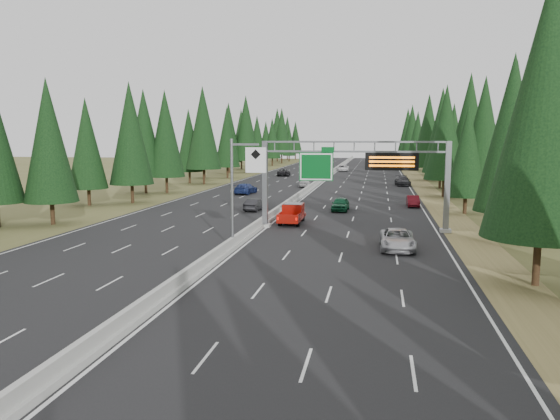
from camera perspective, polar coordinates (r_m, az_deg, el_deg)
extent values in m
cube|color=black|center=(93.96, 3.85, 2.59)|extent=(32.00, 260.00, 0.08)
cube|color=olive|center=(93.68, 14.74, 2.34)|extent=(3.60, 260.00, 0.06)
cube|color=#505226|center=(97.55, -6.61, 2.73)|extent=(3.60, 260.00, 0.06)
cube|color=#989893|center=(93.94, 3.85, 2.70)|extent=(0.70, 260.00, 0.30)
cube|color=#989893|center=(93.91, 3.85, 2.95)|extent=(0.30, 260.00, 0.60)
cube|color=slate|center=(49.25, -1.57, 2.70)|extent=(0.45, 0.45, 7.80)
cube|color=#989893|center=(49.71, -1.56, -1.61)|extent=(0.90, 0.90, 0.30)
cube|color=slate|center=(48.56, 17.07, 2.30)|extent=(0.45, 0.45, 7.80)
cube|color=#989893|center=(49.03, 16.91, -2.07)|extent=(0.90, 0.90, 0.30)
cube|color=slate|center=(48.08, 7.77, 7.07)|extent=(15.85, 0.35, 0.16)
cube|color=slate|center=(48.09, 7.75, 6.07)|extent=(15.85, 0.35, 0.16)
cube|color=#054C19|center=(48.15, 3.80, 4.54)|extent=(3.00, 0.10, 2.50)
cube|color=silver|center=(48.09, 3.79, 4.54)|extent=(2.85, 0.02, 2.35)
cube|color=#054C19|center=(47.99, 5.01, 6.31)|extent=(1.10, 0.10, 0.45)
cube|color=black|center=(47.79, 11.59, 4.98)|extent=(4.50, 0.40, 1.50)
cube|color=orange|center=(47.55, 11.61, 5.39)|extent=(3.80, 0.02, 0.18)
cube|color=orange|center=(47.57, 11.60, 4.97)|extent=(3.80, 0.02, 0.18)
cube|color=orange|center=(47.58, 11.59, 4.55)|extent=(3.80, 0.02, 0.18)
cylinder|color=slate|center=(39.64, -5.03, 1.63)|extent=(0.20, 0.20, 8.00)
cube|color=#989893|center=(40.22, -4.96, -3.90)|extent=(0.50, 0.50, 0.20)
cube|color=slate|center=(39.18, -3.67, 6.85)|extent=(2.00, 0.15, 0.15)
cube|color=silver|center=(38.90, -2.55, 5.24)|extent=(1.50, 0.06, 1.80)
cylinder|color=black|center=(33.24, 25.24, -4.95)|extent=(0.40, 0.40, 2.74)
cone|color=black|center=(32.58, 26.09, 9.94)|extent=(6.17, 6.17, 14.39)
cylinder|color=black|center=(47.22, 22.57, -1.52)|extent=(0.40, 0.40, 2.35)
cone|color=black|center=(46.70, 23.03, 7.43)|extent=(5.29, 5.29, 12.35)
cylinder|color=black|center=(48.50, 25.95, -1.58)|extent=(0.40, 0.40, 2.18)
cone|color=black|center=(47.98, 26.42, 6.47)|extent=(4.90, 4.90, 11.43)
cylinder|color=black|center=(61.89, 18.76, 0.47)|extent=(0.40, 0.40, 1.88)
cone|color=black|center=(61.49, 18.99, 5.92)|extent=(4.24, 4.24, 9.89)
cylinder|color=black|center=(65.08, 22.89, 0.93)|extent=(0.40, 0.40, 2.63)
cone|color=black|center=(64.74, 23.27, 8.18)|extent=(5.92, 5.92, 13.82)
cylinder|color=black|center=(78.55, 16.71, 2.18)|extent=(0.40, 0.40, 2.45)
cone|color=black|center=(78.25, 16.92, 7.78)|extent=(5.52, 5.52, 12.88)
cylinder|color=black|center=(80.65, 20.26, 2.23)|extent=(0.40, 0.40, 2.65)
cone|color=black|center=(80.38, 20.54, 8.12)|extent=(5.96, 5.96, 13.90)
cylinder|color=black|center=(92.12, 16.36, 2.98)|extent=(0.40, 0.40, 2.57)
cone|color=black|center=(91.87, 16.54, 7.98)|extent=(5.79, 5.79, 13.50)
cylinder|color=black|center=(95.37, 18.94, 3.15)|extent=(0.40, 0.40, 2.98)
cone|color=black|center=(95.17, 19.19, 8.75)|extent=(6.71, 6.71, 15.66)
cylinder|color=black|center=(108.10, 15.12, 3.66)|extent=(0.40, 0.40, 2.60)
cone|color=black|center=(107.89, 15.27, 7.96)|extent=(5.84, 5.84, 13.63)
cylinder|color=black|center=(110.88, 17.49, 3.61)|extent=(0.40, 0.40, 2.36)
cone|color=black|center=(110.66, 17.65, 7.42)|extent=(5.31, 5.31, 12.40)
cylinder|color=black|center=(125.33, 15.10, 4.21)|extent=(0.40, 0.40, 2.81)
cone|color=black|center=(125.16, 15.23, 8.23)|extent=(6.33, 6.33, 14.77)
cylinder|color=black|center=(127.09, 16.78, 4.15)|extent=(0.40, 0.40, 2.59)
cone|color=black|center=(126.91, 16.92, 7.80)|extent=(5.84, 5.84, 13.62)
cylinder|color=black|center=(142.38, 14.07, 4.53)|extent=(0.40, 0.40, 2.38)
cone|color=black|center=(142.21, 14.17, 7.52)|extent=(5.35, 5.35, 12.47)
cylinder|color=black|center=(139.44, 15.82, 4.33)|extent=(0.40, 0.40, 1.97)
cone|color=black|center=(139.25, 15.91, 6.86)|extent=(4.43, 4.43, 10.35)
cylinder|color=black|center=(155.35, 13.51, 4.85)|extent=(0.40, 0.40, 2.75)
cone|color=black|center=(155.22, 13.61, 8.02)|extent=(6.20, 6.20, 14.46)
cylinder|color=black|center=(156.67, 15.32, 4.65)|extent=(0.40, 0.40, 1.87)
cone|color=black|center=(156.51, 15.40, 6.79)|extent=(4.22, 4.22, 9.84)
cylinder|color=black|center=(169.67, 13.29, 4.96)|extent=(0.40, 0.40, 2.14)
cone|color=black|center=(169.52, 13.36, 7.22)|extent=(4.81, 4.81, 11.23)
cylinder|color=black|center=(171.39, 15.08, 5.00)|extent=(0.40, 0.40, 2.57)
cone|color=black|center=(171.25, 15.18, 7.69)|extent=(5.79, 5.79, 13.52)
cylinder|color=black|center=(186.08, 13.19, 5.16)|extent=(0.40, 0.40, 2.00)
cone|color=black|center=(185.95, 13.25, 7.08)|extent=(4.50, 4.50, 10.50)
cylinder|color=black|center=(188.74, 14.71, 5.13)|extent=(0.40, 0.40, 1.94)
cone|color=black|center=(188.61, 14.78, 6.97)|extent=(4.36, 4.36, 10.17)
cylinder|color=black|center=(201.72, 13.11, 5.47)|extent=(0.40, 0.40, 2.97)
cone|color=black|center=(201.63, 13.19, 8.11)|extent=(6.69, 6.69, 15.60)
cylinder|color=black|center=(203.76, 14.00, 5.34)|extent=(0.40, 0.40, 2.12)
cone|color=black|center=(203.64, 14.06, 7.20)|extent=(4.76, 4.76, 11.11)
cylinder|color=black|center=(55.57, -22.67, -0.32)|extent=(0.40, 0.40, 2.19)
cone|color=black|center=(55.12, -23.03, 6.74)|extent=(4.92, 4.92, 11.49)
cylinder|color=black|center=(70.78, -15.17, 1.66)|extent=(0.40, 0.40, 2.41)
cone|color=black|center=(70.44, -15.38, 7.76)|extent=(5.42, 5.42, 12.64)
cylinder|color=black|center=(69.95, -19.32, 1.29)|extent=(0.40, 0.40, 2.07)
cone|color=black|center=(69.59, -19.55, 6.59)|extent=(4.65, 4.65, 10.86)
cylinder|color=black|center=(82.71, -11.74, 2.59)|extent=(0.40, 0.40, 2.42)
cone|color=black|center=(82.42, -11.89, 7.83)|extent=(5.44, 5.44, 12.70)
cylinder|color=black|center=(83.21, -13.84, 2.56)|extent=(0.40, 0.40, 2.44)
cone|color=black|center=(82.92, -14.01, 7.81)|extent=(5.49, 5.49, 12.80)
cylinder|color=black|center=(96.98, -7.95, 3.47)|extent=(0.40, 0.40, 2.73)
cone|color=black|center=(96.76, -8.05, 8.52)|extent=(6.15, 6.15, 14.35)
cylinder|color=black|center=(99.69, -9.42, 3.38)|extent=(0.40, 0.40, 2.13)
cone|color=black|center=(99.44, -9.50, 7.21)|extent=(4.79, 4.79, 11.18)
cylinder|color=black|center=(111.29, -5.51, 3.92)|extent=(0.40, 0.40, 2.29)
cone|color=black|center=(111.07, -5.56, 7.61)|extent=(5.16, 5.16, 12.05)
cylinder|color=black|center=(112.92, -7.89, 3.82)|extent=(0.40, 0.40, 1.87)
cone|color=black|center=(112.70, -7.95, 6.80)|extent=(4.22, 4.22, 9.84)
cylinder|color=black|center=(128.61, -3.54, 4.55)|extent=(0.40, 0.40, 2.87)
cone|color=black|center=(128.45, -3.58, 8.55)|extent=(6.46, 6.46, 15.06)
cylinder|color=black|center=(127.77, -5.33, 4.45)|extent=(0.40, 0.40, 2.60)
cone|color=black|center=(127.59, -5.37, 8.10)|extent=(5.85, 5.85, 13.65)
cylinder|color=black|center=(141.99, -2.39, 4.71)|extent=(0.40, 0.40, 2.23)
cone|color=black|center=(141.81, -2.41, 7.52)|extent=(5.01, 5.01, 11.68)
cylinder|color=black|center=(143.67, -4.04, 4.78)|extent=(0.40, 0.40, 2.49)
cone|color=black|center=(143.51, -4.07, 7.89)|extent=(5.60, 5.60, 13.07)
cylinder|color=black|center=(159.96, -0.81, 5.04)|extent=(0.40, 0.40, 2.22)
cone|color=black|center=(159.80, -0.82, 7.52)|extent=(5.00, 5.00, 11.67)
cylinder|color=black|center=(160.28, -2.24, 4.99)|extent=(0.40, 0.40, 1.99)
cone|color=black|center=(160.12, -2.25, 7.22)|extent=(4.48, 4.48, 10.46)
cylinder|color=black|center=(175.55, 0.18, 5.36)|extent=(0.40, 0.40, 2.82)
cone|color=black|center=(175.43, 0.18, 8.23)|extent=(6.35, 6.35, 14.81)
cylinder|color=black|center=(173.13, -1.48, 5.21)|extent=(0.40, 0.40, 2.14)
cone|color=black|center=(172.98, -1.49, 7.43)|extent=(4.82, 4.82, 11.25)
cylinder|color=black|center=(190.37, 0.96, 5.40)|extent=(0.40, 0.40, 1.96)
cone|color=black|center=(190.24, 0.97, 7.25)|extent=(4.42, 4.42, 10.31)
cylinder|color=black|center=(190.74, -0.29, 5.55)|extent=(0.40, 0.40, 2.93)
cone|color=black|center=(190.63, -0.29, 8.31)|extent=(6.60, 6.60, 15.41)
cylinder|color=black|center=(206.49, 1.62, 5.61)|extent=(0.40, 0.40, 2.29)
cone|color=black|center=(206.37, 1.62, 7.60)|extent=(5.15, 5.15, 12.02)
cylinder|color=black|center=(204.55, 0.77, 5.63)|extent=(0.40, 0.40, 2.57)
cone|color=black|center=(204.44, 0.77, 7.89)|extent=(5.79, 5.79, 13.51)
imported|color=#A3A3A8|center=(40.57, 12.16, -3.02)|extent=(2.58, 5.40, 1.49)
cylinder|color=black|center=(50.25, -0.01, -1.23)|extent=(0.30, 0.79, 0.79)
cylinder|color=black|center=(49.99, 1.89, -1.28)|extent=(0.30, 0.79, 0.79)
cylinder|color=black|center=(53.43, 0.62, -0.70)|extent=(0.30, 0.79, 0.79)
cylinder|color=black|center=(53.18, 2.40, -0.75)|extent=(0.30, 0.79, 0.79)
cube|color=#931109|center=(51.73, 1.24, -0.81)|extent=(1.98, 5.54, 0.30)
cube|color=#931109|center=(52.51, 1.40, 0.08)|extent=(1.88, 2.18, 1.09)
cube|color=black|center=(52.47, 1.40, 0.40)|extent=(1.68, 1.88, 0.54)
cube|color=#931109|center=(50.39, -0.08, -0.64)|extent=(0.10, 2.37, 0.59)
cube|color=#931109|center=(50.09, 2.04, -0.69)|extent=(0.10, 2.37, 0.59)
cube|color=#931109|center=(49.08, 0.75, -0.86)|extent=(1.98, 0.10, 0.59)
imported|color=#12502F|center=(61.04, 6.33, 0.63)|extent=(1.89, 4.48, 1.51)
imported|color=#560C14|center=(66.25, 13.72, 0.91)|extent=(1.44, 3.97, 1.30)
imported|color=black|center=(95.03, 12.70, 2.99)|extent=(2.72, 5.78, 1.63)
imported|color=white|center=(134.53, 6.69, 4.37)|extent=(2.34, 5.06, 1.41)
imported|color=black|center=(135.41, 6.47, 4.39)|extent=(1.96, 4.22, 1.40)
imported|color=black|center=(60.85, -2.66, 0.56)|extent=(1.79, 4.18, 1.34)
imported|color=navy|center=(79.17, -3.61, 2.25)|extent=(2.69, 5.52, 1.55)
imported|color=#B9B9B9|center=(90.10, 2.62, 2.91)|extent=(2.31, 4.78, 1.57)
imported|color=black|center=(116.55, 0.41, 3.96)|extent=(3.06, 5.73, 1.53)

